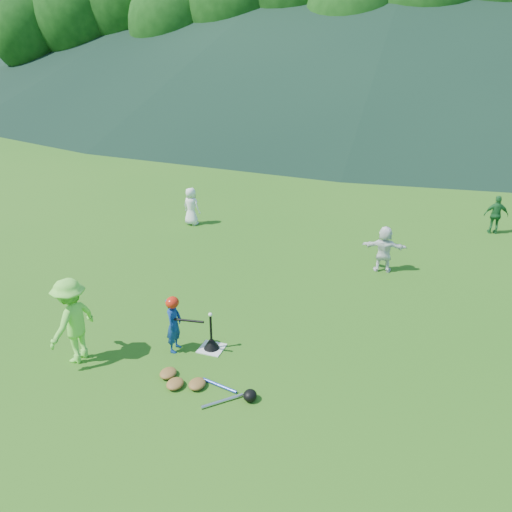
{
  "coord_description": "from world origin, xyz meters",
  "views": [
    {
      "loc": [
        3.45,
        -7.22,
        5.29
      ],
      "look_at": [
        0.0,
        2.5,
        0.9
      ],
      "focal_mm": 35.0,
      "sensor_mm": 36.0,
      "label": 1
    }
  ],
  "objects": [
    {
      "name": "ground",
      "position": [
        0.0,
        0.0,
        0.0
      ],
      "size": [
        120.0,
        120.0,
        0.0
      ],
      "primitive_type": "plane",
      "color": "#276016",
      "rests_on": "ground"
    },
    {
      "name": "fielder_a",
      "position": [
        -3.49,
        6.25,
        0.59
      ],
      "size": [
        0.64,
        0.48,
        1.19
      ],
      "primitive_type": "imported",
      "rotation": [
        0.0,
        0.0,
        2.95
      ],
      "color": "white",
      "rests_on": "ground"
    },
    {
      "name": "fielder_c",
      "position": [
        5.48,
        8.57,
        0.58
      ],
      "size": [
        0.72,
        0.4,
        1.17
      ],
      "primitive_type": "imported",
      "rotation": [
        0.0,
        0.0,
        3.31
      ],
      "color": "#1D622C",
      "rests_on": "ground"
    },
    {
      "name": "fielder_d",
      "position": [
        2.62,
        4.66,
        0.59
      ],
      "size": [
        1.13,
        0.46,
        1.19
      ],
      "primitive_type": "imported",
      "rotation": [
        0.0,
        0.0,
        3.24
      ],
      "color": "white",
      "rests_on": "ground"
    },
    {
      "name": "outfield_fence",
      "position": [
        0.0,
        28.0,
        0.7
      ],
      "size": [
        70.07,
        0.08,
        1.33
      ],
      "color": "gray",
      "rests_on": "ground"
    },
    {
      "name": "equipment_pile",
      "position": [
        0.24,
        -1.13,
        0.07
      ],
      "size": [
        1.8,
        0.76,
        0.19
      ],
      "color": "olive",
      "rests_on": "ground"
    },
    {
      "name": "batter_child",
      "position": [
        -0.63,
        -0.25,
        0.54
      ],
      "size": [
        0.29,
        0.41,
        1.08
      ],
      "primitive_type": "imported",
      "rotation": [
        0.0,
        0.0,
        1.64
      ],
      "color": "navy",
      "rests_on": "ground"
    },
    {
      "name": "batting_tee",
      "position": [
        0.0,
        0.0,
        0.13
      ],
      "size": [
        0.3,
        0.3,
        0.68
      ],
      "color": "black",
      "rests_on": "home_plate"
    },
    {
      "name": "baseball",
      "position": [
        0.0,
        0.0,
        0.74
      ],
      "size": [
        0.08,
        0.08,
        0.08
      ],
      "primitive_type": "sphere",
      "color": "white",
      "rests_on": "batting_tee"
    },
    {
      "name": "adult_coach",
      "position": [
        -2.16,
        -1.11,
        0.8
      ],
      "size": [
        0.66,
        1.07,
        1.6
      ],
      "primitive_type": "imported",
      "rotation": [
        0.0,
        0.0,
        -1.63
      ],
      "color": "#76E744",
      "rests_on": "ground"
    },
    {
      "name": "home_plate",
      "position": [
        0.0,
        0.0,
        0.01
      ],
      "size": [
        0.45,
        0.45,
        0.02
      ],
      "primitive_type": "cube",
      "color": "silver",
      "rests_on": "ground"
    },
    {
      "name": "batter_gear",
      "position": [
        -0.6,
        -0.25,
        0.98
      ],
      "size": [
        0.73,
        0.26,
        0.44
      ],
      "color": "red",
      "rests_on": "ground"
    }
  ]
}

